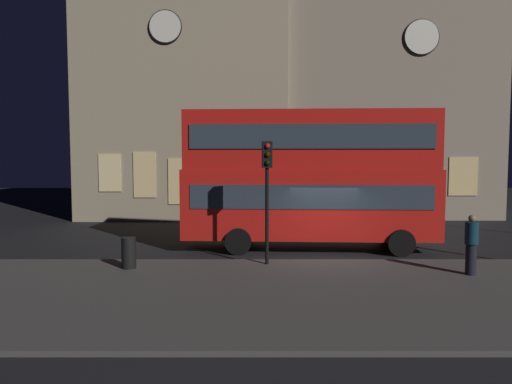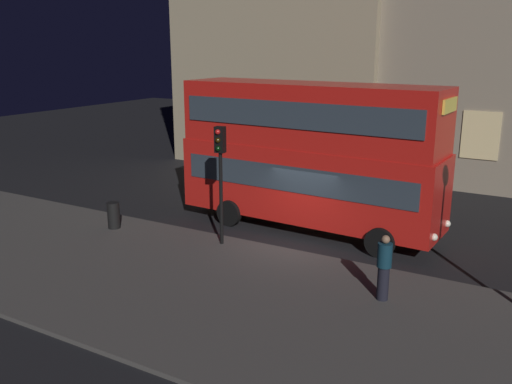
% 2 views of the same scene
% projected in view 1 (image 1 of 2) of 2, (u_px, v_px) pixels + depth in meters
% --- Properties ---
extents(ground_plane, '(80.00, 80.00, 0.00)m').
position_uv_depth(ground_plane, '(324.00, 259.00, 16.90)').
color(ground_plane, black).
extents(sidewalk_slab, '(44.00, 7.73, 0.12)m').
position_uv_depth(sidewalk_slab, '(349.00, 293.00, 12.41)').
color(sidewalk_slab, '#423F3D').
rests_on(sidewalk_slab, ground).
extents(building_with_clock, '(12.06, 9.52, 17.09)m').
position_uv_depth(building_with_clock, '(188.00, 81.00, 30.58)').
color(building_with_clock, tan).
rests_on(building_with_clock, ground).
extents(building_plain_facade, '(12.75, 9.16, 16.41)m').
position_uv_depth(building_plain_facade, '(375.00, 87.00, 31.07)').
color(building_plain_facade, gray).
rests_on(building_plain_facade, ground).
extents(double_decker_bus, '(9.93, 3.14, 5.37)m').
position_uv_depth(double_decker_bus, '(307.00, 173.00, 18.51)').
color(double_decker_bus, red).
rests_on(double_decker_bus, ground).
extents(traffic_light_near_kerb, '(0.34, 0.37, 4.00)m').
position_uv_depth(traffic_light_near_kerb, '(265.00, 176.00, 15.31)').
color(traffic_light_near_kerb, black).
rests_on(traffic_light_near_kerb, sidewalk_slab).
extents(pedestrian, '(0.39, 0.39, 1.79)m').
position_uv_depth(pedestrian, '(469.00, 244.00, 14.07)').
color(pedestrian, black).
rests_on(pedestrian, sidewalk_slab).
extents(litter_bin, '(0.45, 0.45, 0.97)m').
position_uv_depth(litter_bin, '(126.00, 253.00, 14.89)').
color(litter_bin, black).
rests_on(litter_bin, sidewalk_slab).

